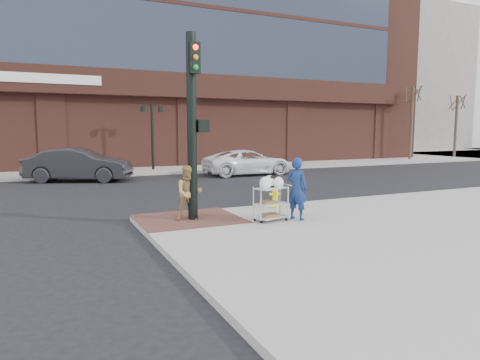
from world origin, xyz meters
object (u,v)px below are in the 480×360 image
sedan_dark (79,165)px  utility_cart (271,200)px  lamp_post (152,129)px  traffic_signal_pole (193,121)px  pedestrian_tan (189,193)px  minivan_white (248,162)px  fire_hydrant (275,194)px  woman_blue (297,189)px

sedan_dark → utility_cart: bearing=-140.9°
lamp_post → traffic_signal_pole: 15.43m
pedestrian_tan → sedan_dark: sedan_dark is taller
traffic_signal_pole → minivan_white: (7.05, 11.16, -2.11)m
minivan_white → fire_hydrant: size_ratio=6.32×
pedestrian_tan → sedan_dark: 12.06m
pedestrian_tan → minivan_white: (7.21, 11.19, -0.18)m
traffic_signal_pole → minivan_white: 13.36m
lamp_post → fire_hydrant: lamp_post is taller
lamp_post → pedestrian_tan: 15.58m
sedan_dark → minivan_white: size_ratio=0.98×
lamp_post → utility_cart: (-0.65, -16.27, -1.91)m
minivan_white → fire_hydrant: minivan_white is taller
fire_hydrant → traffic_signal_pole: bearing=-167.8°
pedestrian_tan → minivan_white: pedestrian_tan is taller
pedestrian_tan → sedan_dark: size_ratio=0.29×
traffic_signal_pole → woman_blue: 3.36m
traffic_signal_pole → utility_cart: traffic_signal_pole is taller
traffic_signal_pole → woman_blue: (2.56, -1.19, -1.83)m
lamp_post → minivan_white: (4.57, -4.07, -1.89)m
traffic_signal_pole → minivan_white: size_ratio=0.96×
traffic_signal_pole → pedestrian_tan: (-0.16, -0.03, -1.93)m
woman_blue → pedestrian_tan: bearing=41.1°
fire_hydrant → pedestrian_tan: bearing=-167.8°
woman_blue → pedestrian_tan: size_ratio=1.14×
pedestrian_tan → lamp_post: bearing=88.0°
woman_blue → sedan_dark: (-4.65, 13.06, -0.16)m
sedan_dark → minivan_white: bearing=-72.2°
fire_hydrant → lamp_post: bearing=91.7°
pedestrian_tan → minivan_white: bearing=65.0°
traffic_signal_pole → woman_blue: traffic_signal_pole is taller
pedestrian_tan → woman_blue: bearing=-15.3°
lamp_post → fire_hydrant: size_ratio=4.85×
sedan_dark → fire_hydrant: bearing=-133.8°
pedestrian_tan → traffic_signal_pole: bearing=19.6°
lamp_post → woman_blue: 16.50m
sedan_dark → fire_hydrant: 12.30m
lamp_post → sedan_dark: (-4.56, -3.36, -1.77)m
pedestrian_tan → minivan_white: size_ratio=0.29×
sedan_dark → minivan_white: 9.16m
sedan_dark → woman_blue: bearing=-138.2°
woman_blue → utility_cart: 0.81m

